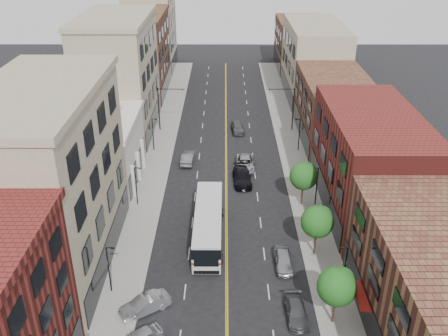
{
  "coord_description": "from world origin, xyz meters",
  "views": [
    {
      "loc": [
        -0.19,
        -29.06,
        32.15
      ],
      "look_at": [
        -0.29,
        24.28,
        5.0
      ],
      "focal_mm": 40.0,
      "sensor_mm": 36.0,
      "label": 1
    }
  ],
  "objects_px": {
    "car_lane_behind": "(188,158)",
    "car_lane_a": "(242,177)",
    "city_bus": "(208,223)",
    "car_angle_b": "(145,305)",
    "car_lane_b": "(245,163)",
    "car_parked_mid": "(296,312)",
    "car_parked_far": "(283,260)",
    "car_lane_c": "(237,127)"
  },
  "relations": [
    {
      "from": "car_parked_far",
      "to": "car_lane_c",
      "type": "distance_m",
      "value": 35.7
    },
    {
      "from": "car_lane_behind",
      "to": "car_lane_c",
      "type": "distance_m",
      "value": 13.72
    },
    {
      "from": "car_parked_far",
      "to": "car_lane_behind",
      "type": "relative_size",
      "value": 0.92
    },
    {
      "from": "car_angle_b",
      "to": "car_parked_far",
      "type": "relative_size",
      "value": 1.04
    },
    {
      "from": "car_angle_b",
      "to": "car_lane_b",
      "type": "relative_size",
      "value": 0.82
    },
    {
      "from": "car_parked_mid",
      "to": "car_parked_far",
      "type": "relative_size",
      "value": 1.0
    },
    {
      "from": "car_angle_b",
      "to": "car_lane_a",
      "type": "distance_m",
      "value": 26.22
    },
    {
      "from": "city_bus",
      "to": "car_angle_b",
      "type": "bearing_deg",
      "value": -114.94
    },
    {
      "from": "city_bus",
      "to": "car_lane_b",
      "type": "relative_size",
      "value": 2.37
    },
    {
      "from": "car_lane_a",
      "to": "car_lane_b",
      "type": "height_order",
      "value": "car_lane_a"
    },
    {
      "from": "car_lane_b",
      "to": "car_lane_c",
      "type": "relative_size",
      "value": 1.19
    },
    {
      "from": "city_bus",
      "to": "car_parked_mid",
      "type": "bearing_deg",
      "value": -56.3
    },
    {
      "from": "car_parked_far",
      "to": "city_bus",
      "type": "bearing_deg",
      "value": 146.43
    },
    {
      "from": "car_angle_b",
      "to": "car_lane_behind",
      "type": "distance_m",
      "value": 30.53
    },
    {
      "from": "car_lane_b",
      "to": "car_parked_far",
      "type": "bearing_deg",
      "value": -81.4
    },
    {
      "from": "car_lane_behind",
      "to": "car_lane_b",
      "type": "distance_m",
      "value": 8.38
    },
    {
      "from": "car_lane_behind",
      "to": "car_lane_b",
      "type": "relative_size",
      "value": 0.85
    },
    {
      "from": "car_parked_mid",
      "to": "car_angle_b",
      "type": "bearing_deg",
      "value": 174.79
    },
    {
      "from": "city_bus",
      "to": "car_parked_far",
      "type": "distance_m",
      "value": 9.37
    },
    {
      "from": "car_parked_far",
      "to": "car_lane_a",
      "type": "height_order",
      "value": "car_lane_a"
    },
    {
      "from": "car_lane_behind",
      "to": "car_parked_far",
      "type": "bearing_deg",
      "value": 119.4
    },
    {
      "from": "car_angle_b",
      "to": "car_parked_far",
      "type": "xyz_separation_m",
      "value": [
        13.2,
        6.54,
        -0.0
      ]
    },
    {
      "from": "city_bus",
      "to": "car_lane_behind",
      "type": "height_order",
      "value": "city_bus"
    },
    {
      "from": "car_parked_far",
      "to": "car_lane_behind",
      "type": "distance_m",
      "value": 26.47
    },
    {
      "from": "car_angle_b",
      "to": "car_lane_c",
      "type": "xyz_separation_m",
      "value": [
        9.3,
        42.03,
        0.05
      ]
    },
    {
      "from": "car_lane_c",
      "to": "car_angle_b",
      "type": "bearing_deg",
      "value": -108.15
    },
    {
      "from": "car_angle_b",
      "to": "car_lane_c",
      "type": "distance_m",
      "value": 43.04
    },
    {
      "from": "car_parked_mid",
      "to": "car_lane_a",
      "type": "bearing_deg",
      "value": 97.03
    },
    {
      "from": "car_lane_a",
      "to": "car_angle_b",
      "type": "bearing_deg",
      "value": -114.76
    },
    {
      "from": "car_lane_a",
      "to": "car_parked_mid",
      "type": "bearing_deg",
      "value": -84.3
    },
    {
      "from": "car_lane_a",
      "to": "car_parked_far",
      "type": "bearing_deg",
      "value": -81.85
    },
    {
      "from": "car_lane_behind",
      "to": "car_lane_a",
      "type": "relative_size",
      "value": 0.85
    },
    {
      "from": "car_parked_mid",
      "to": "car_lane_b",
      "type": "height_order",
      "value": "car_lane_b"
    },
    {
      "from": "car_lane_b",
      "to": "car_lane_c",
      "type": "distance_m",
      "value": 13.44
    },
    {
      "from": "car_lane_b",
      "to": "car_lane_c",
      "type": "height_order",
      "value": "car_lane_c"
    },
    {
      "from": "car_lane_a",
      "to": "car_lane_b",
      "type": "bearing_deg",
      "value": 79.23
    },
    {
      "from": "car_lane_b",
      "to": "car_parked_mid",
      "type": "bearing_deg",
      "value": -82.64
    },
    {
      "from": "car_angle_b",
      "to": "car_parked_far",
      "type": "bearing_deg",
      "value": 82.52
    },
    {
      "from": "car_lane_behind",
      "to": "car_lane_a",
      "type": "xyz_separation_m",
      "value": [
        7.63,
        -6.05,
        0.03
      ]
    },
    {
      "from": "city_bus",
      "to": "car_lane_behind",
      "type": "distance_m",
      "value": 19.26
    },
    {
      "from": "car_parked_far",
      "to": "car_lane_c",
      "type": "xyz_separation_m",
      "value": [
        -3.9,
        35.49,
        0.05
      ]
    },
    {
      "from": "car_lane_a",
      "to": "car_lane_c",
      "type": "distance_m",
      "value": 17.6
    }
  ]
}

